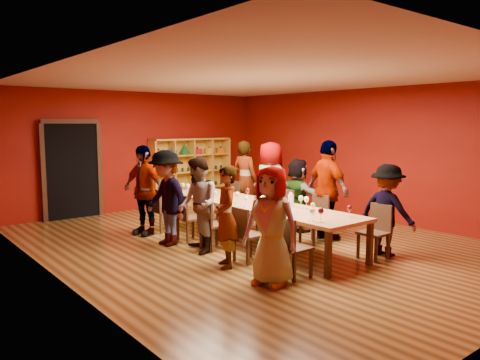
# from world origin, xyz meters

# --- Properties ---
(room_shell) EXTENTS (7.10, 9.10, 3.04)m
(room_shell) POSITION_xyz_m (0.00, 0.00, 1.50)
(room_shell) COLOR #4C3014
(room_shell) RESTS_ON ground
(tasting_table) EXTENTS (1.10, 4.50, 0.75)m
(tasting_table) POSITION_xyz_m (0.00, 0.00, 0.70)
(tasting_table) COLOR tan
(tasting_table) RESTS_ON ground
(doorway) EXTENTS (1.40, 0.17, 2.30)m
(doorway) POSITION_xyz_m (-1.80, 4.43, 1.12)
(doorway) COLOR black
(doorway) RESTS_ON ground
(shelving_unit) EXTENTS (2.40, 0.40, 1.80)m
(shelving_unit) POSITION_xyz_m (1.40, 4.32, 0.98)
(shelving_unit) COLOR gold
(shelving_unit) RESTS_ON ground
(chair_person_left_0) EXTENTS (0.42, 0.42, 0.89)m
(chair_person_left_0) POSITION_xyz_m (-0.91, -1.83, 0.50)
(chair_person_left_0) COLOR black
(chair_person_left_0) RESTS_ON ground
(person_left_0) EXTENTS (0.69, 0.90, 1.64)m
(person_left_0) POSITION_xyz_m (-1.28, -1.83, 0.82)
(person_left_0) COLOR beige
(person_left_0) RESTS_ON ground
(chair_person_left_1) EXTENTS (0.42, 0.42, 0.89)m
(chair_person_left_1) POSITION_xyz_m (-0.91, -0.82, 0.50)
(chair_person_left_1) COLOR black
(chair_person_left_1) RESTS_ON ground
(person_left_1) EXTENTS (0.62, 0.69, 1.57)m
(person_left_1) POSITION_xyz_m (-1.29, -0.82, 0.78)
(person_left_1) COLOR white
(person_left_1) RESTS_ON ground
(chair_person_left_2) EXTENTS (0.42, 0.42, 0.89)m
(chair_person_left_2) POSITION_xyz_m (-0.91, 0.13, 0.50)
(chair_person_left_2) COLOR black
(chair_person_left_2) RESTS_ON ground
(person_left_2) EXTENTS (0.66, 0.90, 1.65)m
(person_left_2) POSITION_xyz_m (-1.17, 0.13, 0.82)
(person_left_2) COLOR #535359
(person_left_2) RESTS_ON ground
(chair_person_left_3) EXTENTS (0.42, 0.42, 0.89)m
(chair_person_left_3) POSITION_xyz_m (-0.91, 0.90, 0.50)
(chair_person_left_3) COLOR black
(chair_person_left_3) RESTS_ON ground
(person_left_3) EXTENTS (0.49, 1.13, 1.73)m
(person_left_3) POSITION_xyz_m (-1.34, 0.90, 0.86)
(person_left_3) COLOR #5885B6
(person_left_3) RESTS_ON ground
(chair_person_left_4) EXTENTS (0.42, 0.42, 0.89)m
(chair_person_left_4) POSITION_xyz_m (-0.91, 1.89, 0.50)
(chair_person_left_4) COLOR black
(chair_person_left_4) RESTS_ON ground
(person_left_4) EXTENTS (0.76, 1.14, 1.78)m
(person_left_4) POSITION_xyz_m (-1.27, 1.89, 0.89)
(person_left_4) COLOR beige
(person_left_4) RESTS_ON ground
(chair_person_right_0) EXTENTS (0.42, 0.42, 0.89)m
(chair_person_right_0) POSITION_xyz_m (0.91, -2.00, 0.50)
(chair_person_right_0) COLOR black
(chair_person_right_0) RESTS_ON ground
(person_right_0) EXTENTS (0.45, 1.01, 1.54)m
(person_right_0) POSITION_xyz_m (1.19, -2.00, 0.77)
(person_right_0) COLOR #587BB7
(person_right_0) RESTS_ON ground
(chair_person_right_1) EXTENTS (0.42, 0.42, 0.89)m
(chair_person_right_1) POSITION_xyz_m (0.91, -0.69, 0.50)
(chair_person_right_1) COLOR black
(chair_person_right_1) RESTS_ON ground
(person_right_1) EXTENTS (0.71, 1.19, 1.90)m
(person_right_1) POSITION_xyz_m (1.21, -0.69, 0.95)
(person_right_1) COLOR white
(person_right_1) RESTS_ON ground
(chair_person_right_2) EXTENTS (0.42, 0.42, 0.89)m
(chair_person_right_2) POSITION_xyz_m (0.91, 0.20, 0.50)
(chair_person_right_2) COLOR black
(chair_person_right_2) RESTS_ON ground
(person_right_2) EXTENTS (0.57, 1.43, 1.50)m
(person_right_2) POSITION_xyz_m (1.34, 0.20, 0.75)
(person_right_2) COLOR #5981B8
(person_right_2) RESTS_ON ground
(chair_person_right_3) EXTENTS (0.42, 0.42, 0.89)m
(chair_person_right_3) POSITION_xyz_m (0.91, 0.86, 0.50)
(chair_person_right_3) COLOR black
(chair_person_right_3) RESTS_ON ground
(person_right_3) EXTENTS (0.57, 0.93, 1.81)m
(person_right_3) POSITION_xyz_m (1.18, 0.86, 0.91)
(person_right_3) COLOR #151D3A
(person_right_3) RESTS_ON ground
(chair_person_right_4) EXTENTS (0.42, 0.42, 0.89)m
(chair_person_right_4) POSITION_xyz_m (0.91, 1.91, 0.50)
(chair_person_right_4) COLOR black
(chair_person_right_4) RESTS_ON ground
(person_right_4) EXTENTS (0.61, 0.75, 1.81)m
(person_right_4) POSITION_xyz_m (1.34, 1.91, 0.90)
(person_right_4) COLOR silver
(person_right_4) RESTS_ON ground
(wine_glass_0) EXTENTS (0.07, 0.07, 0.19)m
(wine_glass_0) POSITION_xyz_m (-0.37, -0.20, 0.88)
(wine_glass_0) COLOR white
(wine_glass_0) RESTS_ON tasting_table
(wine_glass_1) EXTENTS (0.08, 0.08, 0.19)m
(wine_glass_1) POSITION_xyz_m (0.04, -1.38, 0.89)
(wine_glass_1) COLOR white
(wine_glass_1) RESTS_ON tasting_table
(wine_glass_2) EXTENTS (0.09, 0.09, 0.22)m
(wine_glass_2) POSITION_xyz_m (0.28, -0.89, 0.91)
(wine_glass_2) COLOR white
(wine_glass_2) RESTS_ON tasting_table
(wine_glass_3) EXTENTS (0.08, 0.08, 0.20)m
(wine_glass_3) POSITION_xyz_m (-0.31, 1.98, 0.90)
(wine_glass_3) COLOR white
(wine_glass_3) RESTS_ON tasting_table
(wine_glass_4) EXTENTS (0.07, 0.07, 0.18)m
(wine_glass_4) POSITION_xyz_m (0.32, -0.12, 0.88)
(wine_glass_4) COLOR white
(wine_glass_4) RESTS_ON tasting_table
(wine_glass_5) EXTENTS (0.08, 0.08, 0.20)m
(wine_glass_5) POSITION_xyz_m (0.36, 1.87, 0.90)
(wine_glass_5) COLOR white
(wine_glass_5) RESTS_ON tasting_table
(wine_glass_6) EXTENTS (0.09, 0.09, 0.22)m
(wine_glass_6) POSITION_xyz_m (-0.34, -1.88, 0.91)
(wine_glass_6) COLOR white
(wine_glass_6) RESTS_ON tasting_table
(wine_glass_7) EXTENTS (0.08, 0.08, 0.20)m
(wine_glass_7) POSITION_xyz_m (-0.19, 1.21, 0.90)
(wine_glass_7) COLOR white
(wine_glass_7) RESTS_ON tasting_table
(wine_glass_8) EXTENTS (0.09, 0.09, 0.22)m
(wine_glass_8) POSITION_xyz_m (-0.37, 1.69, 0.91)
(wine_glass_8) COLOR white
(wine_glass_8) RESTS_ON tasting_table
(wine_glass_9) EXTENTS (0.09, 0.09, 0.22)m
(wine_glass_9) POSITION_xyz_m (0.28, -1.02, 0.91)
(wine_glass_9) COLOR white
(wine_glass_9) RESTS_ON tasting_table
(wine_glass_10) EXTENTS (0.07, 0.07, 0.18)m
(wine_glass_10) POSITION_xyz_m (-0.37, 0.73, 0.88)
(wine_glass_10) COLOR white
(wine_glass_10) RESTS_ON tasting_table
(wine_glass_11) EXTENTS (0.09, 0.09, 0.22)m
(wine_glass_11) POSITION_xyz_m (0.16, 0.40, 0.91)
(wine_glass_11) COLOR white
(wine_glass_11) RESTS_ON tasting_table
(wine_glass_12) EXTENTS (0.08, 0.08, 0.20)m
(wine_glass_12) POSITION_xyz_m (-0.37, -1.74, 0.89)
(wine_glass_12) COLOR white
(wine_glass_12) RESTS_ON tasting_table
(wine_glass_13) EXTENTS (0.09, 0.09, 0.22)m
(wine_glass_13) POSITION_xyz_m (-0.29, 0.15, 0.91)
(wine_glass_13) COLOR white
(wine_glass_13) RESTS_ON tasting_table
(wine_glass_14) EXTENTS (0.09, 0.09, 0.22)m
(wine_glass_14) POSITION_xyz_m (-0.37, 0.91, 0.91)
(wine_glass_14) COLOR white
(wine_glass_14) RESTS_ON tasting_table
(wine_glass_15) EXTENTS (0.07, 0.07, 0.18)m
(wine_glass_15) POSITION_xyz_m (0.31, -1.90, 0.88)
(wine_glass_15) COLOR white
(wine_glass_15) RESTS_ON tasting_table
(wine_glass_16) EXTENTS (0.08, 0.08, 0.19)m
(wine_glass_16) POSITION_xyz_m (-0.28, -1.01, 0.89)
(wine_glass_16) COLOR white
(wine_glass_16) RESTS_ON tasting_table
(wine_glass_17) EXTENTS (0.09, 0.09, 0.22)m
(wine_glass_17) POSITION_xyz_m (-0.33, -0.80, 0.91)
(wine_glass_17) COLOR white
(wine_glass_17) RESTS_ON tasting_table
(wine_glass_18) EXTENTS (0.09, 0.09, 0.22)m
(wine_glass_18) POSITION_xyz_m (-0.10, -0.46, 0.91)
(wine_glass_18) COLOR white
(wine_glass_18) RESTS_ON tasting_table
(spittoon_bowl) EXTENTS (0.33, 0.33, 0.18)m
(spittoon_bowl) POSITION_xyz_m (0.12, -0.08, 0.83)
(spittoon_bowl) COLOR silver
(spittoon_bowl) RESTS_ON tasting_table
(carafe_a) EXTENTS (0.10, 0.10, 0.23)m
(carafe_a) POSITION_xyz_m (-0.25, 0.55, 0.85)
(carafe_a) COLOR white
(carafe_a) RESTS_ON tasting_table
(carafe_b) EXTENTS (0.13, 0.13, 0.26)m
(carafe_b) POSITION_xyz_m (0.22, -0.70, 0.87)
(carafe_b) COLOR white
(carafe_b) RESTS_ON tasting_table
(wine_bottle) EXTENTS (0.08, 0.08, 0.32)m
(wine_bottle) POSITION_xyz_m (0.18, 1.63, 0.87)
(wine_bottle) COLOR #14371A
(wine_bottle) RESTS_ON tasting_table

